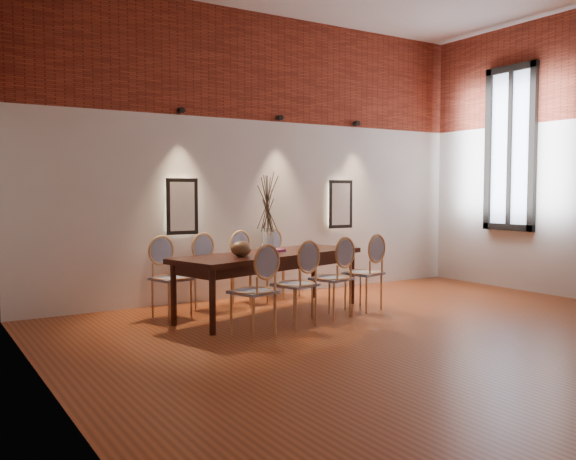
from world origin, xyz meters
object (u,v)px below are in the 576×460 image
book (274,251)px  chair_near_a (253,291)px  chair_near_d (363,273)px  chair_far_b (213,273)px  chair_near_c (332,278)px  chair_far_a (172,278)px  bowl (241,249)px  chair_far_d (283,264)px  dining_table (271,283)px  chair_far_c (250,268)px  chair_near_b (295,284)px  vase (268,241)px

book → chair_near_a: bearing=-130.2°
chair_near_d → chair_far_b: (-1.61, 1.00, 0.00)m
chair_near_c → chair_far_b: same height
chair_far_a → bowl: bearing=120.1°
chair_near_a → chair_far_d: size_ratio=1.00×
chair_far_d → bowl: 1.72m
dining_table → chair_near_c: bearing=-65.1°
dining_table → chair_far_b: chair_far_b is taller
chair_far_a → chair_far_c: same height
chair_far_a → bowl: 0.94m
chair_far_d → chair_near_d: bearing=90.0°
chair_far_a → book: bearing=148.8°
chair_near_a → chair_far_c: (0.88, 1.68, 0.00)m
chair_near_a → chair_far_a: (-0.36, 1.34, 0.00)m
chair_far_d → chair_far_b: bearing=0.0°
chair_near_b → bowl: (-0.37, 0.57, 0.37)m
chair_near_c → chair_far_a: bearing=132.9°
chair_far_d → dining_table: bearing=35.7°
chair_far_d → vase: size_ratio=3.13×
dining_table → chair_far_b: 0.77m
chair_near_d → book: bearing=139.4°
dining_table → book: 0.41m
chair_near_c → book: chair_near_c is taller
chair_far_a → vase: (1.07, -0.43, 0.43)m
chair_near_b → chair_far_b: 1.39m
bowl → vase: bearing=21.0°
dining_table → chair_near_b: chair_near_b is taller
chair_far_b → chair_far_c: size_ratio=1.00×
dining_table → chair_near_a: size_ratio=2.74×
book → chair_far_b: bearing=138.3°
chair_far_a → book: size_ratio=3.62×
chair_near_a → chair_far_a: bearing=90.0°
chair_near_b → vase: (0.08, 0.74, 0.43)m
chair_far_a → bowl: chair_far_a is taller
chair_near_a → chair_near_b: size_ratio=1.00×
vase → chair_far_b: bearing=126.5°
chair_far_b → chair_far_c: bearing=180.0°
chair_far_c → chair_near_b: bearing=65.1°
chair_far_c → vase: (-0.18, -0.77, 0.43)m
chair_far_b → book: (0.58, -0.52, 0.30)m
chair_near_c → chair_far_a: same height
chair_near_b → chair_far_b: (-0.36, 1.34, 0.00)m
chair_near_a → chair_near_b: (0.62, 0.17, 0.00)m
chair_far_c → chair_far_d: size_ratio=1.00×
vase → book: vase is taller
chair_far_a → chair_near_a: bearing=90.0°
bowl → chair_near_b: bearing=-56.6°
chair_near_c → vase: (-0.54, 0.57, 0.43)m
dining_table → chair_near_b: (-0.13, -0.75, 0.09)m
dining_table → chair_near_c: chair_near_c is taller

